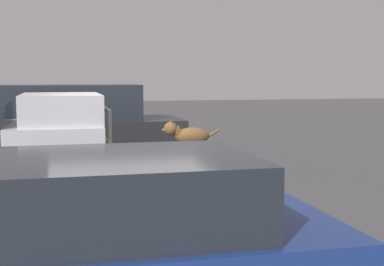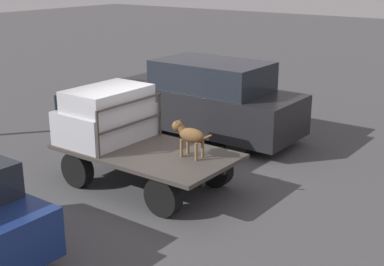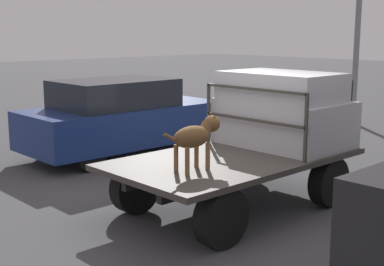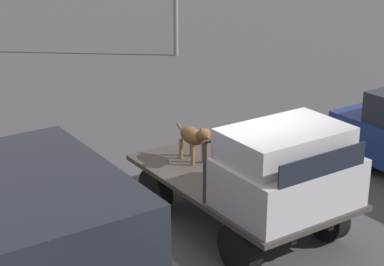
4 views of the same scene
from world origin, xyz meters
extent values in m
plane|color=#474749|center=(0.00, 0.00, 0.00)|extent=(80.00, 80.00, 0.00)
cylinder|color=black|center=(1.15, 0.85, 0.37)|extent=(0.74, 0.24, 0.74)
cylinder|color=black|center=(1.15, -0.85, 0.37)|extent=(0.74, 0.24, 0.74)
cylinder|color=black|center=(-1.15, 0.85, 0.37)|extent=(0.74, 0.24, 0.74)
cylinder|color=black|center=(-1.15, -0.85, 0.37)|extent=(0.74, 0.24, 0.74)
cube|color=black|center=(0.00, 0.35, 0.63)|extent=(3.40, 0.10, 0.18)
cube|color=black|center=(0.00, -0.35, 0.63)|extent=(3.40, 0.10, 0.18)
cube|color=#3D3833|center=(0.00, 0.00, 0.76)|extent=(3.70, 2.03, 0.08)
cube|color=#B7B7BC|center=(1.13, 0.00, 1.16)|extent=(1.33, 1.91, 0.71)
cube|color=#B7B7BC|center=(1.03, 0.00, 1.73)|extent=(1.13, 1.75, 0.44)
cube|color=black|center=(1.79, 0.00, 1.67)|extent=(0.02, 1.56, 0.33)
cube|color=#3D3833|center=(0.40, 0.93, 1.28)|extent=(0.04, 0.04, 0.95)
cube|color=#3D3833|center=(0.40, -0.93, 1.28)|extent=(0.04, 0.04, 0.95)
cube|color=#3D3833|center=(0.40, 0.00, 1.73)|extent=(0.04, 1.87, 0.04)
cube|color=#3D3833|center=(0.40, 0.00, 1.28)|extent=(0.04, 1.87, 0.04)
cylinder|color=brown|center=(-0.84, -0.10, 0.98)|extent=(0.06, 0.06, 0.35)
cylinder|color=brown|center=(-0.84, -0.31, 0.98)|extent=(0.06, 0.06, 0.35)
cylinder|color=brown|center=(-1.20, -0.10, 0.98)|extent=(0.06, 0.06, 0.35)
cylinder|color=brown|center=(-1.20, -0.31, 0.98)|extent=(0.06, 0.06, 0.35)
ellipsoid|color=brown|center=(-1.02, -0.20, 1.24)|extent=(0.58, 0.28, 0.28)
sphere|color=brown|center=(-0.86, -0.20, 1.20)|extent=(0.13, 0.13, 0.13)
cylinder|color=brown|center=(-0.78, -0.20, 1.32)|extent=(0.20, 0.15, 0.19)
sphere|color=brown|center=(-0.67, -0.20, 1.37)|extent=(0.22, 0.22, 0.22)
cone|color=brown|center=(-0.57, -0.20, 1.36)|extent=(0.12, 0.12, 0.12)
cone|color=brown|center=(-0.68, -0.14, 1.47)|extent=(0.06, 0.08, 0.10)
cone|color=brown|center=(-0.68, -0.26, 1.47)|extent=(0.06, 0.08, 0.10)
cylinder|color=brown|center=(-1.37, -0.20, 1.27)|extent=(0.25, 0.04, 0.17)
cylinder|color=black|center=(-0.36, 3.29, 0.30)|extent=(0.60, 0.20, 0.60)
cylinder|color=black|center=(2.74, -2.73, 0.30)|extent=(0.60, 0.20, 0.60)
cylinder|color=black|center=(2.74, -4.46, 0.30)|extent=(0.60, 0.20, 0.60)
cylinder|color=black|center=(-0.53, -2.73, 0.30)|extent=(0.60, 0.20, 0.60)
cylinder|color=black|center=(-0.53, -4.46, 0.30)|extent=(0.60, 0.20, 0.60)
cube|color=black|center=(1.11, -3.59, 0.77)|extent=(5.28, 2.01, 1.03)
cube|color=#1E232B|center=(0.84, -3.59, 1.66)|extent=(2.90, 1.81, 0.75)
camera|label=1|loc=(1.04, 8.16, 2.20)|focal=50.00mm
camera|label=2|loc=(-6.88, 7.72, 4.38)|focal=50.00mm
camera|label=3|loc=(-5.55, -5.07, 2.55)|focal=50.00mm
camera|label=4|loc=(7.28, -5.78, 4.97)|focal=60.00mm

